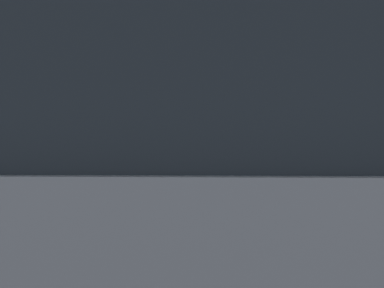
{
  "coord_description": "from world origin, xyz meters",
  "views": [
    {
      "loc": [
        -0.18,
        -2.89,
        1.17
      ],
      "look_at": [
        -0.49,
        0.24,
        1.25
      ],
      "focal_mm": 60.44,
      "sensor_mm": 36.0,
      "label": 1
    }
  ],
  "objects": [
    {
      "name": "parking_meter",
      "position": [
        -0.3,
        0.28,
        1.28
      ],
      "size": [
        0.19,
        0.2,
        1.52
      ],
      "rotation": [
        0.0,
        0.0,
        3.07
      ],
      "color": "slate",
      "rests_on": "sidewalk_curb"
    },
    {
      "name": "background_railing",
      "position": [
        -0.0,
        2.56,
        0.87
      ],
      "size": [
        24.06,
        0.06,
        1.0
      ],
      "color": "gray",
      "rests_on": "sidewalk_curb"
    },
    {
      "name": "parked_hatchback_gray",
      "position": [
        -0.72,
        -1.3,
        0.92
      ],
      "size": [
        4.05,
        1.87,
        1.81
      ],
      "rotation": [
        0.0,
        0.0,
        -1.6
      ],
      "color": "slate",
      "rests_on": "ground"
    },
    {
      "name": "backdrop_wall",
      "position": [
        0.0,
        5.25,
        1.89
      ],
      "size": [
        32.0,
        0.5,
        3.77
      ],
      "primitive_type": "cube",
      "color": "gray",
      "rests_on": "ground"
    },
    {
      "name": "pedestrian_at_meter",
      "position": [
        -0.95,
        0.51,
        1.06
      ],
      "size": [
        0.65,
        0.39,
        1.62
      ],
      "rotation": [
        0.0,
        0.0,
        -0.25
      ],
      "color": "brown",
      "rests_on": "sidewalk_curb"
    }
  ]
}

